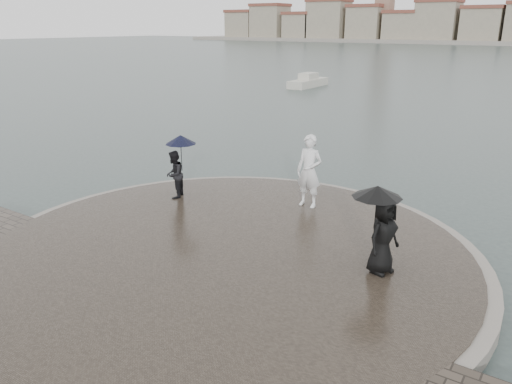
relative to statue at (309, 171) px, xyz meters
The scene contains 6 objects.
ground 7.44m from the statue, 91.92° to the right, with size 400.00×400.00×0.00m, color #2B3835.
kerb_ring 4.01m from the statue, 93.69° to the right, with size 12.50×12.50×0.32m, color gray.
quay_tip 4.01m from the statue, 93.69° to the right, with size 11.90×11.90×0.36m, color #2D261E.
statue is the anchor object (origin of this frame).
visitor_left 4.18m from the statue, 156.81° to the right, with size 1.15×1.04×2.04m.
visitor_right 4.39m from the statue, 40.90° to the right, with size 1.20×1.14×1.95m.
Camera 1 is at (6.91, -5.48, 5.61)m, focal length 35.00 mm.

